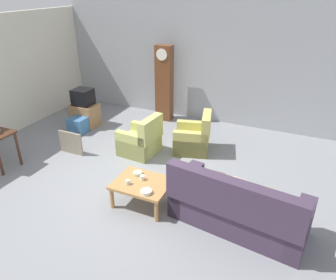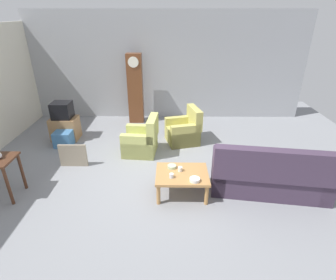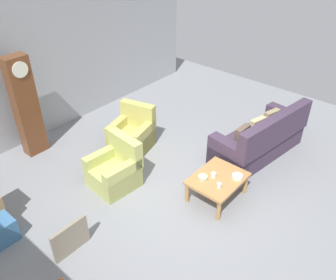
{
  "view_description": "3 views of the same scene",
  "coord_description": "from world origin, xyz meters",
  "px_view_note": "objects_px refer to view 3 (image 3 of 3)",
  "views": [
    {
      "loc": [
        2.59,
        -4.58,
        3.52
      ],
      "look_at": [
        0.31,
        0.5,
        0.75
      ],
      "focal_mm": 34.03,
      "sensor_mm": 36.0,
      "label": 1
    },
    {
      "loc": [
        0.11,
        -4.71,
        3.08
      ],
      "look_at": [
        0.05,
        0.39,
        0.64
      ],
      "focal_mm": 28.32,
      "sensor_mm": 36.0,
      "label": 2
    },
    {
      "loc": [
        -3.7,
        -2.93,
        4.26
      ],
      "look_at": [
        0.26,
        0.47,
        0.77
      ],
      "focal_mm": 37.27,
      "sensor_mm": 36.0,
      "label": 3
    }
  ],
  "objects_px": {
    "grandfather_clock": "(26,107)",
    "cup_blue_rimmed": "(219,185)",
    "bowl_shallow_green": "(203,177)",
    "armchair_olive_near": "(115,171)",
    "bowl_white_stacked": "(237,176)",
    "couch_floral": "(260,140)",
    "armchair_olive_far": "(132,135)",
    "cup_white_porcelain": "(214,175)",
    "framed_picture_leaning": "(71,239)",
    "coffee_table_wood": "(218,180)"
  },
  "relations": [
    {
      "from": "coffee_table_wood",
      "to": "bowl_white_stacked",
      "type": "distance_m",
      "value": 0.34
    },
    {
      "from": "grandfather_clock",
      "to": "bowl_white_stacked",
      "type": "bearing_deg",
      "value": -69.27
    },
    {
      "from": "armchair_olive_far",
      "to": "bowl_shallow_green",
      "type": "relative_size",
      "value": 5.79
    },
    {
      "from": "cup_white_porcelain",
      "to": "bowl_white_stacked",
      "type": "distance_m",
      "value": 0.4
    },
    {
      "from": "framed_picture_leaning",
      "to": "cup_white_porcelain",
      "type": "bearing_deg",
      "value": -21.04
    },
    {
      "from": "cup_white_porcelain",
      "to": "grandfather_clock",
      "type": "bearing_deg",
      "value": 109.0
    },
    {
      "from": "couch_floral",
      "to": "armchair_olive_far",
      "type": "distance_m",
      "value": 2.62
    },
    {
      "from": "couch_floral",
      "to": "bowl_shallow_green",
      "type": "distance_m",
      "value": 1.82
    },
    {
      "from": "cup_white_porcelain",
      "to": "bowl_shallow_green",
      "type": "relative_size",
      "value": 0.51
    },
    {
      "from": "couch_floral",
      "to": "armchair_olive_near",
      "type": "height_order",
      "value": "couch_floral"
    },
    {
      "from": "armchair_olive_near",
      "to": "bowl_shallow_green",
      "type": "xyz_separation_m",
      "value": [
        0.72,
        -1.42,
        0.16
      ]
    },
    {
      "from": "armchair_olive_far",
      "to": "bowl_shallow_green",
      "type": "bearing_deg",
      "value": -99.03
    },
    {
      "from": "coffee_table_wood",
      "to": "bowl_white_stacked",
      "type": "xyz_separation_m",
      "value": [
        0.21,
        -0.25,
        0.09
      ]
    },
    {
      "from": "grandfather_clock",
      "to": "framed_picture_leaning",
      "type": "distance_m",
      "value": 3.02
    },
    {
      "from": "couch_floral",
      "to": "bowl_white_stacked",
      "type": "distance_m",
      "value": 1.46
    },
    {
      "from": "bowl_shallow_green",
      "to": "armchair_olive_near",
      "type": "bearing_deg",
      "value": 116.74
    },
    {
      "from": "bowl_white_stacked",
      "to": "bowl_shallow_green",
      "type": "bearing_deg",
      "value": 132.55
    },
    {
      "from": "armchair_olive_far",
      "to": "coffee_table_wood",
      "type": "height_order",
      "value": "armchair_olive_far"
    },
    {
      "from": "grandfather_clock",
      "to": "cup_blue_rimmed",
      "type": "distance_m",
      "value": 4.01
    },
    {
      "from": "coffee_table_wood",
      "to": "armchair_olive_near",
      "type": "bearing_deg",
      "value": 119.44
    },
    {
      "from": "grandfather_clock",
      "to": "framed_picture_leaning",
      "type": "height_order",
      "value": "grandfather_clock"
    },
    {
      "from": "couch_floral",
      "to": "framed_picture_leaning",
      "type": "xyz_separation_m",
      "value": [
        -3.98,
        0.9,
        -0.09
      ]
    },
    {
      "from": "cup_blue_rimmed",
      "to": "bowl_shallow_green",
      "type": "bearing_deg",
      "value": 88.7
    },
    {
      "from": "armchair_olive_near",
      "to": "framed_picture_leaning",
      "type": "bearing_deg",
      "value": -156.18
    },
    {
      "from": "couch_floral",
      "to": "cup_white_porcelain",
      "type": "height_order",
      "value": "couch_floral"
    },
    {
      "from": "cup_white_porcelain",
      "to": "bowl_white_stacked",
      "type": "relative_size",
      "value": 0.47
    },
    {
      "from": "armchair_olive_far",
      "to": "framed_picture_leaning",
      "type": "distance_m",
      "value": 2.79
    },
    {
      "from": "grandfather_clock",
      "to": "cup_blue_rimmed",
      "type": "relative_size",
      "value": 25.1
    },
    {
      "from": "armchair_olive_far",
      "to": "cup_blue_rimmed",
      "type": "height_order",
      "value": "armchair_olive_far"
    },
    {
      "from": "coffee_table_wood",
      "to": "bowl_shallow_green",
      "type": "height_order",
      "value": "bowl_shallow_green"
    },
    {
      "from": "bowl_white_stacked",
      "to": "bowl_shallow_green",
      "type": "distance_m",
      "value": 0.59
    },
    {
      "from": "grandfather_clock",
      "to": "bowl_shallow_green",
      "type": "xyz_separation_m",
      "value": [
        1.09,
        -3.49,
        -0.57
      ]
    },
    {
      "from": "couch_floral",
      "to": "bowl_shallow_green",
      "type": "xyz_separation_m",
      "value": [
        -1.81,
        0.12,
        0.11
      ]
    },
    {
      "from": "couch_floral",
      "to": "cup_blue_rimmed",
      "type": "xyz_separation_m",
      "value": [
        -1.82,
        -0.21,
        0.12
      ]
    },
    {
      "from": "cup_blue_rimmed",
      "to": "cup_white_porcelain",
      "type": "bearing_deg",
      "value": 53.93
    },
    {
      "from": "armchair_olive_near",
      "to": "framed_picture_leaning",
      "type": "xyz_separation_m",
      "value": [
        -1.45,
        -0.64,
        -0.05
      ]
    },
    {
      "from": "couch_floral",
      "to": "grandfather_clock",
      "type": "distance_m",
      "value": 4.68
    },
    {
      "from": "armchair_olive_near",
      "to": "coffee_table_wood",
      "type": "distance_m",
      "value": 1.84
    },
    {
      "from": "framed_picture_leaning",
      "to": "cup_white_porcelain",
      "type": "distance_m",
      "value": 2.5
    },
    {
      "from": "armchair_olive_near",
      "to": "bowl_white_stacked",
      "type": "relative_size",
      "value": 5.06
    },
    {
      "from": "grandfather_clock",
      "to": "cup_blue_rimmed",
      "type": "height_order",
      "value": "grandfather_clock"
    },
    {
      "from": "coffee_table_wood",
      "to": "grandfather_clock",
      "type": "relative_size",
      "value": 0.47
    },
    {
      "from": "coffee_table_wood",
      "to": "bowl_white_stacked",
      "type": "height_order",
      "value": "bowl_white_stacked"
    },
    {
      "from": "grandfather_clock",
      "to": "coffee_table_wood",
      "type": "bearing_deg",
      "value": -70.85
    },
    {
      "from": "armchair_olive_near",
      "to": "coffee_table_wood",
      "type": "bearing_deg",
      "value": -60.56
    },
    {
      "from": "cup_white_porcelain",
      "to": "bowl_shallow_green",
      "type": "distance_m",
      "value": 0.19
    },
    {
      "from": "armchair_olive_near",
      "to": "armchair_olive_far",
      "type": "bearing_deg",
      "value": 30.51
    },
    {
      "from": "cup_white_porcelain",
      "to": "cup_blue_rimmed",
      "type": "bearing_deg",
      "value": -126.07
    },
    {
      "from": "cup_white_porcelain",
      "to": "coffee_table_wood",
      "type": "bearing_deg",
      "value": -63.25
    },
    {
      "from": "bowl_white_stacked",
      "to": "bowl_shallow_green",
      "type": "relative_size",
      "value": 1.1
    }
  ]
}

